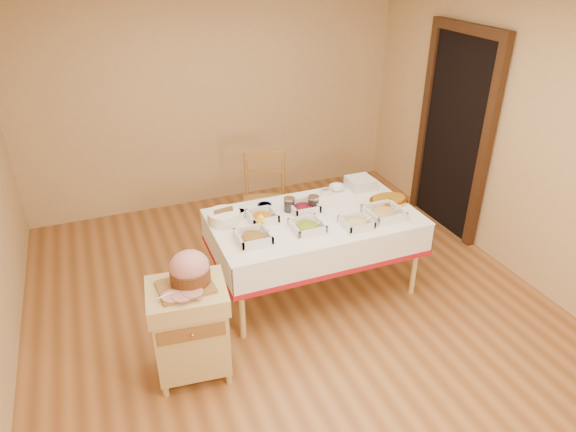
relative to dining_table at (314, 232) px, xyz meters
The scene contains 23 objects.
room_shell 0.82m from the dining_table, 135.00° to the right, with size 5.00×5.00×5.00m.
doorway 2.06m from the dining_table, 17.49° to the left, with size 0.09×1.10×2.20m.
dining_table is the anchor object (origin of this frame).
butcher_cart 1.44m from the dining_table, 152.87° to the right, with size 0.60×0.52×0.78m.
dining_chair 0.93m from the dining_table, 98.74° to the left, with size 0.57×0.55×1.00m.
ham_on_board 1.42m from the dining_table, 153.27° to the right, with size 0.40×0.38×0.26m.
serving_dish_a 0.69m from the dining_table, 162.92° to the right, with size 0.27×0.26×0.12m.
serving_dish_b 0.31m from the dining_table, 129.09° to the right, with size 0.26×0.26×0.10m.
serving_dish_c 0.43m from the dining_table, 47.53° to the right, with size 0.24×0.24×0.10m.
serving_dish_d 0.64m from the dining_table, 21.38° to the right, with size 0.30×0.30×0.11m.
serving_dish_e 0.50m from the dining_table, 166.71° to the left, with size 0.25×0.24×0.11m.
serving_dish_f 0.24m from the dining_table, 110.39° to the left, with size 0.26×0.24×0.12m.
small_bowl_left 0.69m from the dining_table, 157.33° to the left, with size 0.12×0.12×0.05m.
small_bowl_mid 0.50m from the dining_table, 142.43° to the left, with size 0.13×0.13×0.06m.
small_bowl_right 0.50m from the dining_table, 52.40° to the left, with size 0.11×0.11×0.05m.
bowl_white_imported 0.38m from the dining_table, 90.97° to the left, with size 0.13×0.13×0.03m, color silver.
bowl_small_imported 0.62m from the dining_table, 44.16° to the left, with size 0.15×0.15×0.05m, color silver.
preserve_jar_left 0.33m from the dining_table, 132.92° to the left, with size 0.10×0.10×0.13m.
preserve_jar_right 0.26m from the dining_table, 70.67° to the left, with size 0.10×0.10×0.13m.
mustard_bottle 0.57m from the dining_table, behind, with size 0.05×0.05×0.16m.
bread_basket 0.82m from the dining_table, 165.62° to the left, with size 0.28×0.28×0.12m.
plate_stack 0.79m from the dining_table, 29.69° to the left, with size 0.24×0.24×0.10m.
brass_platter 0.77m from the dining_table, ahead, with size 0.38×0.27×0.05m.
Camera 1 is at (-1.39, -3.30, 2.92)m, focal length 32.00 mm.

